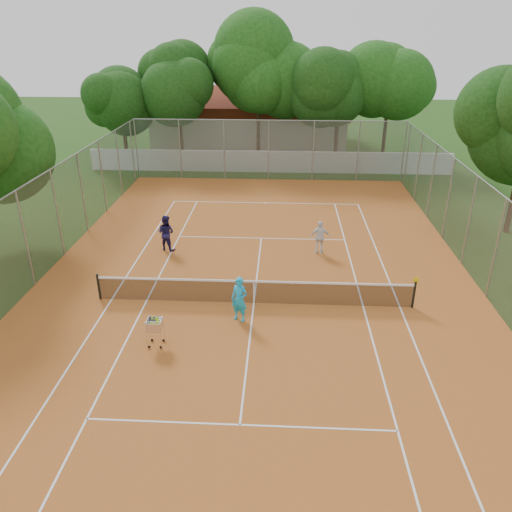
# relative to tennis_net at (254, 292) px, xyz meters

# --- Properties ---
(ground) EXTENTS (120.00, 120.00, 0.00)m
(ground) POSITION_rel_tennis_net_xyz_m (0.00, 0.00, -0.51)
(ground) COLOR #1B3A10
(ground) RESTS_ON ground
(court_pad) EXTENTS (18.00, 34.00, 0.02)m
(court_pad) POSITION_rel_tennis_net_xyz_m (0.00, 0.00, -0.50)
(court_pad) COLOR #AC5B21
(court_pad) RESTS_ON ground
(court_lines) EXTENTS (10.98, 23.78, 0.01)m
(court_lines) POSITION_rel_tennis_net_xyz_m (0.00, 0.00, -0.49)
(court_lines) COLOR white
(court_lines) RESTS_ON court_pad
(tennis_net) EXTENTS (11.88, 0.10, 0.98)m
(tennis_net) POSITION_rel_tennis_net_xyz_m (0.00, 0.00, 0.00)
(tennis_net) COLOR black
(tennis_net) RESTS_ON court_pad
(perimeter_fence) EXTENTS (18.00, 34.00, 4.00)m
(perimeter_fence) POSITION_rel_tennis_net_xyz_m (0.00, 0.00, 1.49)
(perimeter_fence) COLOR slate
(perimeter_fence) RESTS_ON ground
(boundary_wall) EXTENTS (26.00, 0.30, 1.50)m
(boundary_wall) POSITION_rel_tennis_net_xyz_m (0.00, 19.00, 0.24)
(boundary_wall) COLOR silver
(boundary_wall) RESTS_ON ground
(clubhouse) EXTENTS (16.40, 9.00, 4.40)m
(clubhouse) POSITION_rel_tennis_net_xyz_m (-2.00, 29.00, 1.69)
(clubhouse) COLOR beige
(clubhouse) RESTS_ON ground
(tropical_trees) EXTENTS (29.00, 19.00, 10.00)m
(tropical_trees) POSITION_rel_tennis_net_xyz_m (0.00, 22.00, 4.49)
(tropical_trees) COLOR #10340D
(tropical_trees) RESTS_ON ground
(player_near) EXTENTS (0.72, 0.61, 1.67)m
(player_near) POSITION_rel_tennis_net_xyz_m (-0.44, -1.21, 0.35)
(player_near) COLOR #1AA8DD
(player_near) RESTS_ON court_pad
(player_far_left) EXTENTS (0.99, 0.89, 1.69)m
(player_far_left) POSITION_rel_tennis_net_xyz_m (-4.37, 4.80, 0.36)
(player_far_left) COLOR #1D1849
(player_far_left) RESTS_ON court_pad
(player_far_right) EXTENTS (0.93, 0.40, 1.57)m
(player_far_right) POSITION_rel_tennis_net_xyz_m (2.76, 4.77, 0.30)
(player_far_right) COLOR white
(player_far_right) RESTS_ON court_pad
(ball_hopper) EXTENTS (0.55, 0.55, 1.05)m
(ball_hopper) POSITION_rel_tennis_net_xyz_m (-3.05, -2.92, 0.04)
(ball_hopper) COLOR silver
(ball_hopper) RESTS_ON court_pad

